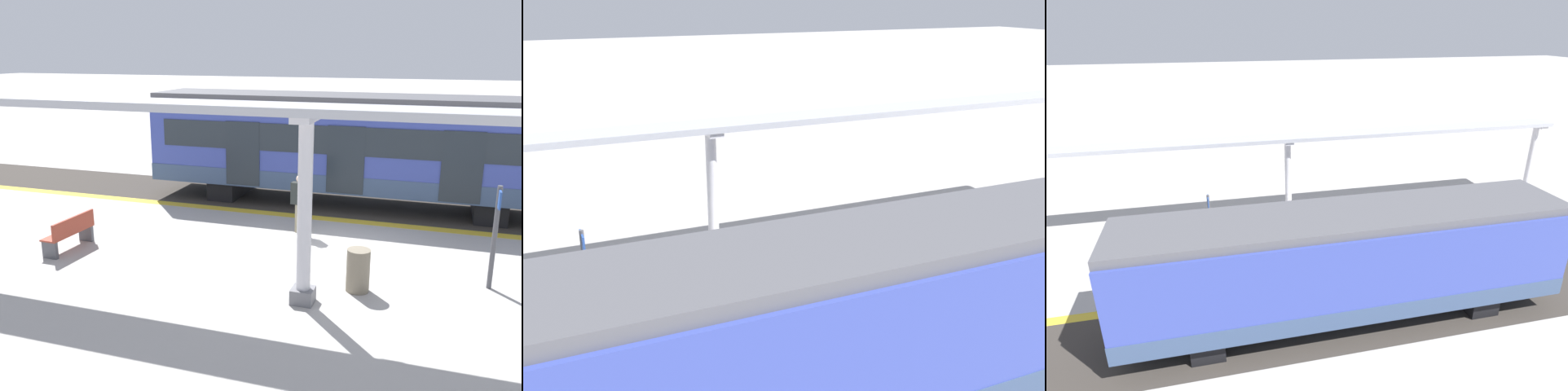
{
  "view_description": "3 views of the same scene",
  "coord_description": "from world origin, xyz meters",
  "views": [
    {
      "loc": [
        12.17,
        2.41,
        4.79
      ],
      "look_at": [
        1.11,
        -1.32,
        1.67
      ],
      "focal_mm": 37.39,
      "sensor_mm": 36.0,
      "label": 1
    },
    {
      "loc": [
        -12.27,
        4.84,
        7.02
      ],
      "look_at": [
        1.33,
        -1.37,
        2.13
      ],
      "focal_mm": 43.51,
      "sensor_mm": 36.0,
      "label": 2
    },
    {
      "loc": [
        -14.9,
        3.44,
        8.35
      ],
      "look_at": [
        0.29,
        -0.23,
        2.01
      ],
      "focal_mm": 29.5,
      "sensor_mm": 36.0,
      "label": 3
    }
  ],
  "objects": [
    {
      "name": "ground_plane",
      "position": [
        0.0,
        0.0,
        0.0
      ],
      "size": [
        176.0,
        176.0,
        0.0
      ],
      "primitive_type": "plane",
      "color": "#A9A5A1"
    },
    {
      "name": "passenger_waiting_near_edge",
      "position": [
        -1.45,
        -1.08,
        1.01
      ],
      "size": [
        0.28,
        0.49,
        1.61
      ],
      "color": "gray",
      "rests_on": "ground"
    },
    {
      "name": "tactile_edge_strip",
      "position": [
        -2.9,
        0.0,
        0.0
      ],
      "size": [
        0.4,
        32.19,
        0.01
      ],
      "primitive_type": "cube",
      "color": "gold",
      "rests_on": "ground"
    },
    {
      "name": "canopy_pillar_second",
      "position": [
        2.65,
        0.07,
        1.87
      ],
      "size": [
        1.1,
        0.44,
        3.68
      ],
      "color": "slate",
      "rests_on": "ground"
    },
    {
      "name": "canopy_beam",
      "position": [
        2.65,
        0.17,
        3.76
      ],
      "size": [
        1.2,
        26.03,
        0.16
      ],
      "primitive_type": "cube",
      "color": "#A8AAB2",
      "rests_on": "canopy_pillar_nearest"
    },
    {
      "name": "platform_info_sign",
      "position": [
        0.77,
        3.58,
        1.33
      ],
      "size": [
        0.56,
        0.1,
        2.2
      ],
      "color": "#4C4C51",
      "rests_on": "ground"
    },
    {
      "name": "trash_bin",
      "position": [
        1.77,
        1.0,
        0.45
      ],
      "size": [
        0.48,
        0.48,
        0.9
      ],
      "primitive_type": "cylinder",
      "color": "#736957",
      "rests_on": "ground"
    },
    {
      "name": "bench_near_end",
      "position": [
        1.63,
        -6.11,
        0.44
      ],
      "size": [
        1.51,
        0.48,
        0.86
      ],
      "color": "#9B3927",
      "rests_on": "ground"
    },
    {
      "name": "train_near_carriage",
      "position": [
        -4.7,
        -0.22,
        1.83
      ],
      "size": [
        2.65,
        12.87,
        3.48
      ],
      "color": "#34439B",
      "rests_on": "ground"
    }
  ]
}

